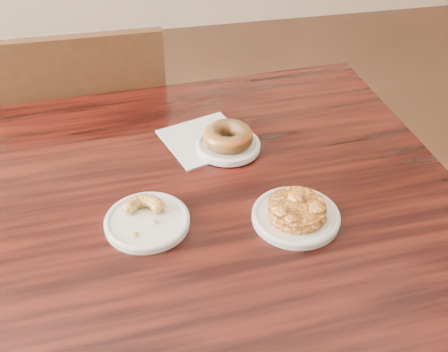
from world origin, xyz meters
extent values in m
cube|color=black|center=(-0.14, -0.05, 0.38)|extent=(1.00, 1.00, 0.75)
cube|color=silver|center=(-0.15, 0.15, 0.75)|extent=(0.21, 0.21, 0.00)
cylinder|color=white|center=(-0.11, 0.10, 0.76)|extent=(0.14, 0.14, 0.01)
cylinder|color=white|center=(-0.30, -0.10, 0.76)|extent=(0.16, 0.16, 0.01)
cylinder|color=silver|center=(-0.03, -0.15, 0.76)|extent=(0.17, 0.17, 0.01)
torus|color=brown|center=(-0.11, 0.10, 0.79)|extent=(0.11, 0.11, 0.04)
camera|label=1|loc=(-0.32, -0.89, 1.48)|focal=45.00mm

